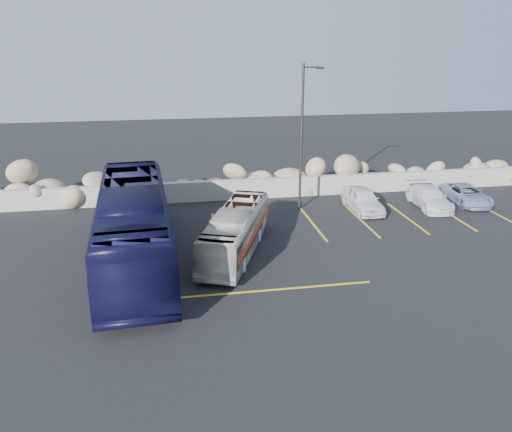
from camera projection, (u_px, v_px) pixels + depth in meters
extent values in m
plane|color=black|center=(298.00, 290.00, 19.33)|extent=(90.00, 90.00, 0.00)
cube|color=gray|center=(249.00, 189.00, 30.26)|extent=(60.00, 0.40, 1.20)
cube|color=gold|center=(216.00, 230.00, 25.42)|extent=(0.12, 5.00, 0.01)
cube|color=gold|center=(313.00, 224.00, 26.24)|extent=(0.12, 5.00, 0.01)
cube|color=gold|center=(362.00, 221.00, 26.68)|extent=(0.12, 5.00, 0.01)
cube|color=gold|center=(407.00, 218.00, 27.10)|extent=(0.12, 5.00, 0.01)
cube|color=gold|center=(451.00, 215.00, 27.52)|extent=(0.12, 5.00, 0.01)
cube|color=gold|center=(494.00, 213.00, 27.94)|extent=(0.12, 5.00, 0.01)
cube|color=gold|center=(272.00, 290.00, 19.35)|extent=(8.00, 0.12, 0.01)
cylinder|color=#2C2A27|center=(301.00, 140.00, 27.20)|extent=(0.14, 0.14, 8.00)
cylinder|color=#2C2A27|center=(312.00, 67.00, 26.00)|extent=(0.90, 0.08, 0.08)
cube|color=#2C2A27|center=(320.00, 68.00, 26.09)|extent=(0.35, 0.18, 0.12)
imported|color=beige|center=(236.00, 231.00, 22.44)|extent=(4.26, 7.49, 2.05)
imported|color=black|center=(134.00, 225.00, 21.28)|extent=(3.54, 12.26, 3.37)
imported|color=white|center=(363.00, 199.00, 28.10)|extent=(1.53, 3.81, 1.30)
imported|color=white|center=(429.00, 198.00, 28.66)|extent=(1.91, 4.10, 1.16)
imported|color=#8095B5|center=(466.00, 195.00, 29.38)|extent=(1.86, 3.88, 1.07)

